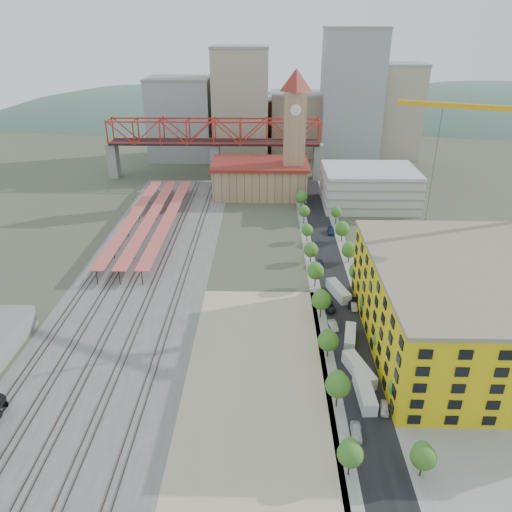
{
  "coord_description": "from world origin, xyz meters",
  "views": [
    {
      "loc": [
        -2.59,
        -110.35,
        63.58
      ],
      "look_at": [
        -4.94,
        2.56,
        10.0
      ],
      "focal_mm": 35.0,
      "sensor_mm": 36.0,
      "label": 1
    }
  ],
  "objects_px": {
    "site_trailer_c": "(350,337)",
    "site_trailer_d": "(338,291)",
    "construction_building": "(478,307)",
    "site_trailer_a": "(365,392)",
    "site_trailer_b": "(359,370)",
    "clock_tower": "(295,123)",
    "car_0": "(356,432)"
  },
  "relations": [
    {
      "from": "site_trailer_a",
      "to": "site_trailer_c",
      "type": "xyz_separation_m",
      "value": [
        0.0,
        18.13,
        -0.2
      ]
    },
    {
      "from": "site_trailer_b",
      "to": "car_0",
      "type": "relative_size",
      "value": 2.15
    },
    {
      "from": "site_trailer_c",
      "to": "site_trailer_a",
      "type": "bearing_deg",
      "value": -79.41
    },
    {
      "from": "clock_tower",
      "to": "construction_building",
      "type": "bearing_deg",
      "value": -71.22
    },
    {
      "from": "construction_building",
      "to": "site_trailer_a",
      "type": "distance_m",
      "value": 32.4
    },
    {
      "from": "construction_building",
      "to": "site_trailer_d",
      "type": "distance_m",
      "value": 34.03
    },
    {
      "from": "site_trailer_b",
      "to": "site_trailer_d",
      "type": "distance_m",
      "value": 31.51
    },
    {
      "from": "site_trailer_d",
      "to": "construction_building",
      "type": "bearing_deg",
      "value": -54.99
    },
    {
      "from": "site_trailer_a",
      "to": "site_trailer_b",
      "type": "bearing_deg",
      "value": 88.13
    },
    {
      "from": "construction_building",
      "to": "car_0",
      "type": "relative_size",
      "value": 10.74
    },
    {
      "from": "construction_building",
      "to": "site_trailer_a",
      "type": "bearing_deg",
      "value": -145.92
    },
    {
      "from": "site_trailer_a",
      "to": "car_0",
      "type": "relative_size",
      "value": 2.14
    },
    {
      "from": "site_trailer_b",
      "to": "car_0",
      "type": "xyz_separation_m",
      "value": [
        -3.0,
        -15.88,
        -0.58
      ]
    },
    {
      "from": "site_trailer_b",
      "to": "site_trailer_d",
      "type": "xyz_separation_m",
      "value": [
        0.0,
        31.51,
        -0.02
      ]
    },
    {
      "from": "clock_tower",
      "to": "construction_building",
      "type": "height_order",
      "value": "clock_tower"
    },
    {
      "from": "site_trailer_c",
      "to": "site_trailer_d",
      "type": "distance_m",
      "value": 19.9
    },
    {
      "from": "site_trailer_a",
      "to": "site_trailer_b",
      "type": "height_order",
      "value": "site_trailer_b"
    },
    {
      "from": "clock_tower",
      "to": "car_0",
      "type": "xyz_separation_m",
      "value": [
        5.0,
        -126.95,
        -27.89
      ]
    },
    {
      "from": "site_trailer_d",
      "to": "car_0",
      "type": "relative_size",
      "value": 2.12
    },
    {
      "from": "site_trailer_c",
      "to": "car_0",
      "type": "bearing_deg",
      "value": -85.63
    },
    {
      "from": "construction_building",
      "to": "site_trailer_c",
      "type": "bearing_deg",
      "value": 178.82
    },
    {
      "from": "site_trailer_b",
      "to": "car_0",
      "type": "height_order",
      "value": "site_trailer_b"
    },
    {
      "from": "site_trailer_b",
      "to": "site_trailer_c",
      "type": "relative_size",
      "value": 1.17
    },
    {
      "from": "construction_building",
      "to": "site_trailer_a",
      "type": "xyz_separation_m",
      "value": [
        -26.0,
        -17.59,
        -8.03
      ]
    },
    {
      "from": "clock_tower",
      "to": "site_trailer_a",
      "type": "distance_m",
      "value": 120.98
    },
    {
      "from": "site_trailer_b",
      "to": "clock_tower",
      "type": "bearing_deg",
      "value": 76.45
    },
    {
      "from": "construction_building",
      "to": "site_trailer_d",
      "type": "bearing_deg",
      "value": 141.84
    },
    {
      "from": "clock_tower",
      "to": "construction_building",
      "type": "distance_m",
      "value": 107.36
    },
    {
      "from": "construction_building",
      "to": "site_trailer_a",
      "type": "height_order",
      "value": "construction_building"
    },
    {
      "from": "construction_building",
      "to": "site_trailer_a",
      "type": "relative_size",
      "value": 5.01
    },
    {
      "from": "site_trailer_c",
      "to": "site_trailer_d",
      "type": "bearing_deg",
      "value": 100.59
    },
    {
      "from": "site_trailer_c",
      "to": "car_0",
      "type": "height_order",
      "value": "site_trailer_c"
    }
  ]
}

